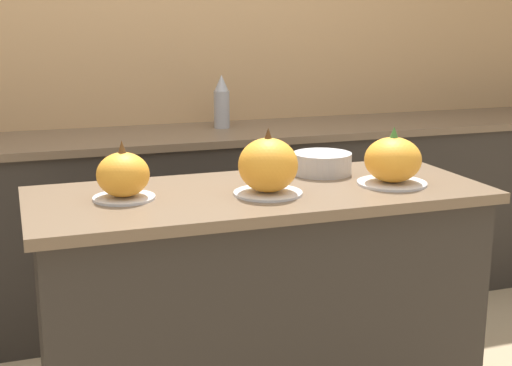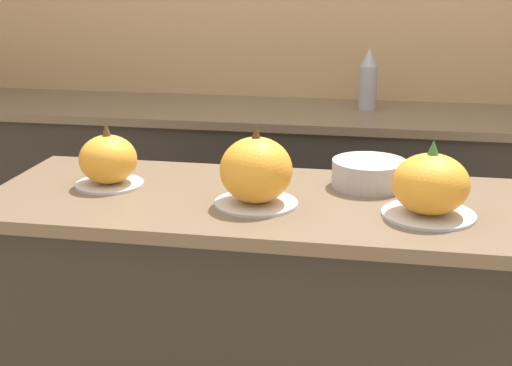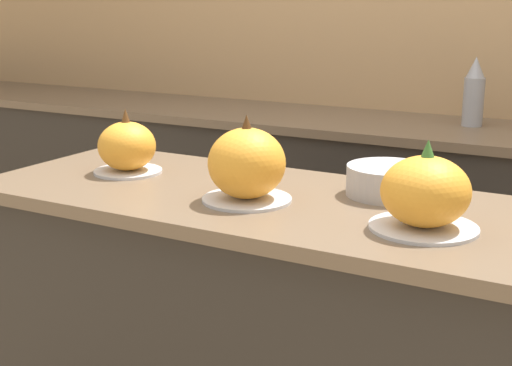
% 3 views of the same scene
% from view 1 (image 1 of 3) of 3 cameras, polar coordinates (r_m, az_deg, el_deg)
% --- Properties ---
extents(wall_back, '(8.00, 0.06, 2.50)m').
position_cam_1_polar(wall_back, '(3.74, -7.60, 9.65)').
color(wall_back, tan).
rests_on(wall_back, ground_plane).
extents(kitchen_island, '(1.50, 0.61, 0.92)m').
position_cam_1_polar(kitchen_island, '(2.48, 0.30, -10.87)').
color(kitchen_island, '#2D2823').
rests_on(kitchen_island, ground_plane).
extents(back_counter, '(6.00, 0.60, 0.93)m').
position_cam_1_polar(back_counter, '(3.56, -6.13, -3.34)').
color(back_counter, '#2D2823').
rests_on(back_counter, ground_plane).
extents(pumpkin_cake_left, '(0.19, 0.19, 0.19)m').
position_cam_1_polar(pumpkin_cake_left, '(2.24, -10.58, 0.54)').
color(pumpkin_cake_left, silver).
rests_on(pumpkin_cake_left, kitchen_island).
extents(pumpkin_cake_center, '(0.22, 0.22, 0.21)m').
position_cam_1_polar(pumpkin_cake_center, '(2.26, 0.97, 1.32)').
color(pumpkin_cake_center, silver).
rests_on(pumpkin_cake_center, kitchen_island).
extents(pumpkin_cake_right, '(0.24, 0.24, 0.20)m').
position_cam_1_polar(pumpkin_cake_right, '(2.44, 10.89, 1.72)').
color(pumpkin_cake_right, silver).
rests_on(pumpkin_cake_right, kitchen_island).
extents(bottle_tall, '(0.08, 0.08, 0.27)m').
position_cam_1_polar(bottle_tall, '(3.58, -2.76, 6.44)').
color(bottle_tall, '#99999E').
rests_on(bottle_tall, back_counter).
extents(mixing_bowl, '(0.21, 0.21, 0.08)m').
position_cam_1_polar(mixing_bowl, '(2.57, 5.31, 1.57)').
color(mixing_bowl, '#ADADB2').
rests_on(mixing_bowl, kitchen_island).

